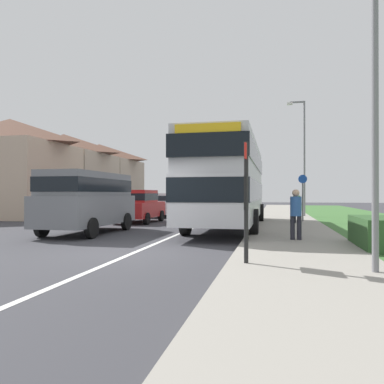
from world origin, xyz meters
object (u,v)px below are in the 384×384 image
(parked_car_silver, at_px, (167,204))
(street_lamp_mid, at_px, (303,151))
(double_decker_bus, at_px, (229,180))
(parked_car_red, at_px, (139,205))
(street_lamp_near, at_px, (369,30))
(parked_car_white, at_px, (185,201))
(parked_van_grey, at_px, (88,198))
(pedestrian_walking_away, at_px, (297,205))
(cycle_route_sign, at_px, (303,196))
(bus_stop_sign, at_px, (246,193))
(pedestrian_at_stop, at_px, (296,212))

(parked_car_silver, distance_m, street_lamp_mid, 9.49)
(double_decker_bus, height_order, parked_car_red, double_decker_bus)
(parked_car_red, bearing_deg, double_decker_bus, -24.44)
(parked_car_red, xyz_separation_m, street_lamp_near, (8.76, -11.53, 3.58))
(parked_car_white, distance_m, street_lamp_mid, 10.41)
(parked_van_grey, distance_m, pedestrian_walking_away, 9.95)
(parked_van_grey, relative_size, cycle_route_sign, 1.97)
(parked_car_red, height_order, pedestrian_walking_away, parked_car_red)
(parked_car_silver, xyz_separation_m, cycle_route_sign, (8.46, -4.10, 0.56))
(parked_van_grey, bearing_deg, parked_car_white, 89.86)
(cycle_route_sign, bearing_deg, double_decker_bus, -133.61)
(bus_stop_sign, bearing_deg, double_decker_bus, 98.98)
(pedestrian_at_stop, xyz_separation_m, street_lamp_mid, (1.14, 13.02, 3.32))
(parked_van_grey, bearing_deg, parked_car_red, 90.01)
(parked_car_white, distance_m, street_lamp_near, 23.96)
(cycle_route_sign, distance_m, street_lamp_mid, 5.67)
(parked_car_white, bearing_deg, pedestrian_walking_away, -51.89)
(bus_stop_sign, height_order, cycle_route_sign, bus_stop_sign)
(parked_car_red, relative_size, pedestrian_at_stop, 2.35)
(parked_car_red, bearing_deg, parked_van_grey, -89.99)
(parked_car_white, height_order, street_lamp_mid, street_lamp_mid)
(parked_car_red, distance_m, pedestrian_walking_away, 8.15)
(double_decker_bus, xyz_separation_m, pedestrian_at_stop, (2.60, -4.59, -1.17))
(parked_car_white, bearing_deg, cycle_route_sign, -47.56)
(parked_car_silver, height_order, pedestrian_walking_away, pedestrian_walking_away)
(parked_car_red, xyz_separation_m, pedestrian_walking_away, (8.15, 0.16, 0.03))
(parked_car_red, xyz_separation_m, street_lamp_mid, (8.86, 6.11, 3.36))
(parked_van_grey, height_order, cycle_route_sign, cycle_route_sign)
(pedestrian_walking_away, xyz_separation_m, street_lamp_mid, (0.71, 5.95, 3.32))
(double_decker_bus, height_order, street_lamp_mid, street_lamp_mid)
(bus_stop_sign, height_order, street_lamp_mid, street_lamp_mid)
(parked_car_red, bearing_deg, bus_stop_sign, -59.70)
(parked_van_grey, bearing_deg, cycle_route_sign, 38.54)
(parked_car_silver, distance_m, parked_car_white, 5.16)
(parked_car_red, relative_size, street_lamp_mid, 0.52)
(street_lamp_mid, bearing_deg, parked_car_white, 153.56)
(double_decker_bus, relative_size, parked_car_silver, 2.45)
(pedestrian_walking_away, relative_size, street_lamp_near, 0.21)
(double_decker_bus, relative_size, parked_car_white, 2.48)
(parked_car_silver, xyz_separation_m, pedestrian_walking_away, (8.10, -5.18, 0.11))
(street_lamp_mid, bearing_deg, street_lamp_near, -90.32)
(parked_car_red, height_order, parked_car_white, parked_car_red)
(pedestrian_at_stop, bearing_deg, parked_car_red, 138.15)
(parked_car_red, xyz_separation_m, pedestrian_at_stop, (7.72, -6.92, 0.03))
(double_decker_bus, bearing_deg, pedestrian_at_stop, -60.44)
(parked_car_silver, bearing_deg, pedestrian_walking_away, -32.58)
(pedestrian_at_stop, height_order, cycle_route_sign, cycle_route_sign)
(double_decker_bus, height_order, pedestrian_at_stop, double_decker_bus)
(pedestrian_at_stop, distance_m, pedestrian_walking_away, 7.09)
(double_decker_bus, relative_size, street_lamp_near, 1.41)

